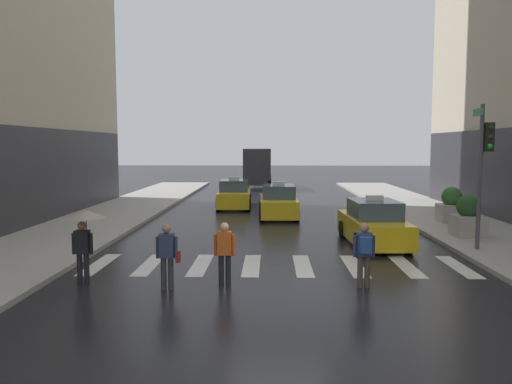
% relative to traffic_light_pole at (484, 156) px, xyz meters
% --- Properties ---
extents(ground_plane, '(160.00, 160.00, 0.00)m').
position_rel_traffic_light_pole_xyz_m(ground_plane, '(-6.82, -4.89, -3.26)').
color(ground_plane, black).
extents(crosswalk_markings, '(11.30, 2.80, 0.01)m').
position_rel_traffic_light_pole_xyz_m(crosswalk_markings, '(-6.82, -1.89, -3.25)').
color(crosswalk_markings, silver).
rests_on(crosswalk_markings, ground).
extents(traffic_light_pole, '(0.44, 0.84, 4.80)m').
position_rel_traffic_light_pole_xyz_m(traffic_light_pole, '(0.00, 0.00, 0.00)').
color(traffic_light_pole, '#47474C').
rests_on(traffic_light_pole, curb_right).
extents(taxi_lead, '(2.09, 4.61, 1.80)m').
position_rel_traffic_light_pole_xyz_m(taxi_lead, '(-3.25, 1.50, -2.53)').
color(taxi_lead, yellow).
rests_on(taxi_lead, ground).
extents(taxi_second, '(2.01, 4.58, 1.80)m').
position_rel_traffic_light_pole_xyz_m(taxi_second, '(-6.62, 8.43, -2.53)').
color(taxi_second, yellow).
rests_on(taxi_second, ground).
extents(taxi_third, '(2.03, 4.59, 1.80)m').
position_rel_traffic_light_pole_xyz_m(taxi_third, '(-9.13, 12.20, -2.53)').
color(taxi_third, yellow).
rests_on(taxi_third, ground).
extents(box_truck, '(2.29, 7.54, 3.35)m').
position_rel_traffic_light_pole_xyz_m(box_truck, '(-8.09, 25.87, -1.41)').
color(box_truck, '#2D2D2D').
rests_on(box_truck, ground).
extents(pedestrian_with_umbrella, '(0.96, 0.96, 1.94)m').
position_rel_traffic_light_pole_xyz_m(pedestrian_with_umbrella, '(-11.80, -4.07, -1.74)').
color(pedestrian_with_umbrella, black).
rests_on(pedestrian_with_umbrella, ground).
extents(pedestrian_with_backpack, '(0.55, 0.43, 1.65)m').
position_rel_traffic_light_pole_xyz_m(pedestrian_with_backpack, '(-4.66, -4.21, -2.29)').
color(pedestrian_with_backpack, '#473D33').
rests_on(pedestrian_with_backpack, ground).
extents(pedestrian_with_handbag, '(0.60, 0.24, 1.65)m').
position_rel_traffic_light_pole_xyz_m(pedestrian_with_handbag, '(-9.59, -4.48, -2.32)').
color(pedestrian_with_handbag, '#333338').
rests_on(pedestrian_with_handbag, ground).
extents(pedestrian_plain_coat, '(0.55, 0.24, 1.65)m').
position_rel_traffic_light_pole_xyz_m(pedestrian_plain_coat, '(-8.19, -4.14, -2.32)').
color(pedestrian_plain_coat, black).
rests_on(pedestrian_plain_coat, ground).
extents(planter_near_corner, '(1.10, 1.10, 1.60)m').
position_rel_traffic_light_pole_xyz_m(planter_near_corner, '(0.53, 2.41, -2.38)').
color(planter_near_corner, '#A8A399').
rests_on(planter_near_corner, curb_right).
extents(planter_mid_block, '(1.10, 1.10, 1.60)m').
position_rel_traffic_light_pole_xyz_m(planter_mid_block, '(1.16, 5.94, -2.38)').
color(planter_mid_block, '#A8A399').
rests_on(planter_mid_block, curb_right).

